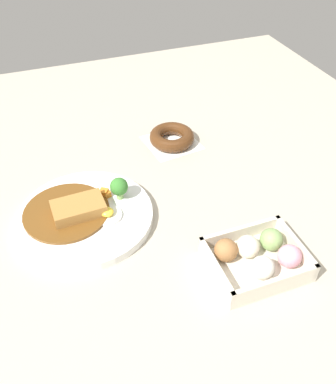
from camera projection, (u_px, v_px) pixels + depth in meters
ground_plane at (129, 223)px, 0.84m from camera, size 1.60×1.60×0.00m
curry_plate at (84, 214)px, 0.84m from camera, size 0.27×0.27×0.07m
donut_box at (257, 257)px, 0.74m from camera, size 0.17×0.13×0.05m
chocolate_ring_donut at (172, 137)px, 1.04m from camera, size 0.14×0.14×0.03m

